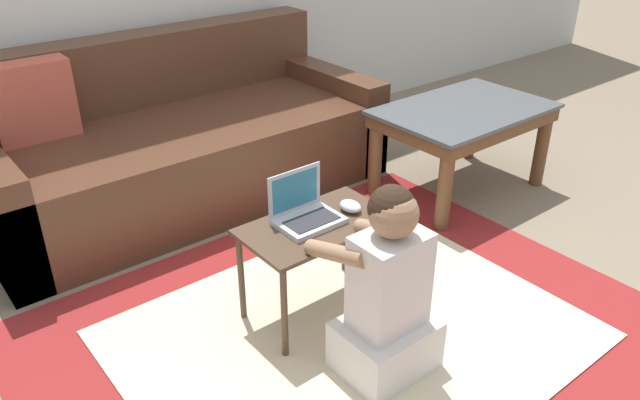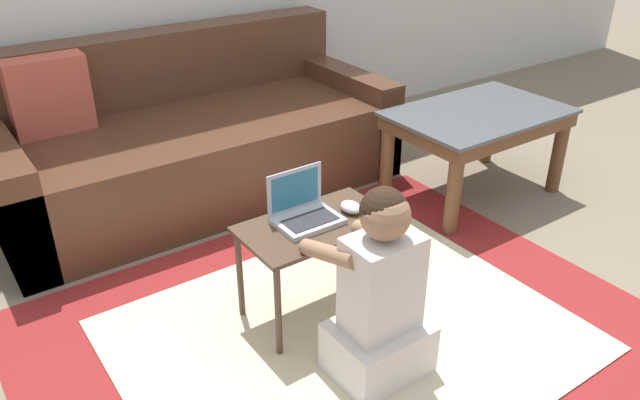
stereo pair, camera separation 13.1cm
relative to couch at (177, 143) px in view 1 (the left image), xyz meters
The scene contains 8 objects.
ground_plane 1.28m from the couch, 88.57° to the right, with size 16.00×16.00×0.00m, color #7F705B.
area_rug 1.48m from the couch, 92.80° to the right, with size 2.20×1.80×0.01m.
couch is the anchor object (origin of this frame).
coffee_table 1.48m from the couch, 37.86° to the right, with size 0.88×0.58×0.46m.
laptop_desk 1.26m from the couch, 93.25° to the right, with size 0.56×0.32×0.39m.
laptop 1.23m from the couch, 94.48° to the right, with size 0.23×0.17×0.19m.
computer_mouse 1.27m from the couch, 86.13° to the right, with size 0.07×0.09×0.04m.
person_seated 1.65m from the couch, 93.24° to the right, with size 0.32×0.40×0.70m.
Camera 1 is at (-1.32, -1.54, 1.53)m, focal length 35.00 mm.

